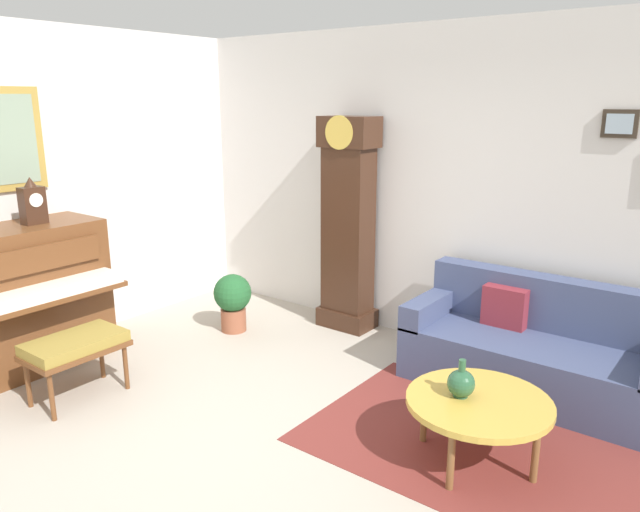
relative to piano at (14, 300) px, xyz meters
name	(u,v)px	position (x,y,z in m)	size (l,w,h in m)	color
ground_plane	(242,451)	(2.23, 0.29, -0.65)	(6.40, 6.00, 0.10)	#B2A899
wall_left	(14,192)	(-0.37, 0.28, 0.81)	(0.13, 4.90, 2.80)	silver
wall_back	(426,187)	(2.24, 2.69, 0.80)	(5.30, 0.13, 2.80)	silver
area_rug	(474,443)	(3.43, 1.22, -0.60)	(2.10, 1.50, 0.01)	maroon
piano	(14,300)	(0.00, 0.00, 0.00)	(0.87, 1.44, 1.19)	brown
piano_bench	(75,347)	(0.82, 0.02, -0.20)	(0.42, 0.70, 0.48)	brown
grandfather_clock	(348,230)	(1.57, 2.44, 0.36)	(0.52, 0.34, 2.03)	#3D2316
couch	(536,351)	(3.47, 2.22, -0.29)	(1.90, 0.80, 0.84)	#424C70
coffee_table	(479,404)	(3.51, 1.05, -0.22)	(0.88, 0.88, 0.42)	gold
mantel_clock	(33,203)	(0.00, 0.25, 0.76)	(0.13, 0.18, 0.38)	#3D2316
green_jug	(461,383)	(3.40, 1.02, -0.10)	(0.17, 0.17, 0.24)	#234C33
potted_plant	(233,299)	(0.77, 1.68, -0.28)	(0.36, 0.36, 0.56)	#935138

